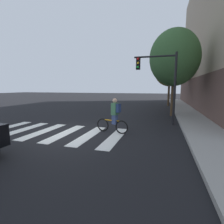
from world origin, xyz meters
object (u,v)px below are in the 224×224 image
object	(u,v)px
street_tree_near	(174,58)
street_tree_mid	(170,68)
traffic_light_near	(160,76)
fire_hydrant	(205,109)
cyclist	(114,116)

from	to	relation	value
street_tree_near	street_tree_mid	world-z (taller)	street_tree_mid
traffic_light_near	street_tree_mid	distance (m)	11.16
traffic_light_near	fire_hydrant	size ratio (longest dim) A/B	5.38
cyclist	fire_hydrant	xyz separation A→B (m)	(5.38, 6.87, -0.31)
fire_hydrant	street_tree_mid	xyz separation A→B (m)	(-2.54, 7.00, 3.95)
traffic_light_near	street_tree_near	size ratio (longest dim) A/B	0.64
street_tree_near	cyclist	bearing A→B (deg)	-114.96
fire_hydrant	street_tree_mid	distance (m)	8.43
cyclist	traffic_light_near	world-z (taller)	traffic_light_near
traffic_light_near	street_tree_near	distance (m)	3.81
cyclist	street_tree_near	distance (m)	7.74
cyclist	street_tree_mid	world-z (taller)	street_tree_mid
cyclist	traffic_light_near	distance (m)	4.03
cyclist	street_tree_near	bearing A→B (deg)	65.04
cyclist	street_tree_near	xyz separation A→B (m)	(2.90, 6.23, 3.56)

